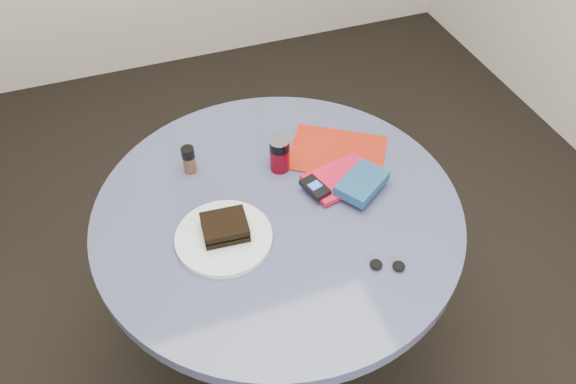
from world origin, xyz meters
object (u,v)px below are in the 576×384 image
object	(u,v)px
novel	(362,183)
sandwich	(225,227)
pepper_grinder	(189,160)
plate	(224,238)
soda_can	(280,154)
mp3_player	(315,187)
table	(278,245)
headphones	(387,265)
magazine	(337,153)
red_book	(341,179)

from	to	relation	value
novel	sandwich	bearing A→B (deg)	150.24
pepper_grinder	plate	bearing A→B (deg)	-85.38
soda_can	mp3_player	xyz separation A→B (m)	(0.06, -0.13, -0.03)
table	headphones	world-z (taller)	headphones
table	pepper_grinder	xyz separation A→B (m)	(-0.19, 0.22, 0.21)
pepper_grinder	soda_can	bearing A→B (deg)	-17.27
novel	pepper_grinder	bearing A→B (deg)	116.57
magazine	novel	world-z (taller)	novel
pepper_grinder	headphones	size ratio (longest dim) A/B	0.93
soda_can	magazine	distance (m)	0.19
novel	table	bearing A→B (deg)	140.91
magazine	headphones	size ratio (longest dim) A/B	3.02
table	pepper_grinder	bearing A→B (deg)	130.46
sandwich	magazine	distance (m)	0.44
sandwich	novel	distance (m)	0.40
red_book	plate	bearing A→B (deg)	-176.79
plate	pepper_grinder	bearing A→B (deg)	94.62
table	plate	distance (m)	0.25
plate	sandwich	size ratio (longest dim) A/B	2.05
red_book	novel	size ratio (longest dim) A/B	1.32
soda_can	pepper_grinder	bearing A→B (deg)	162.73
sandwich	mp3_player	bearing A→B (deg)	12.82
plate	pepper_grinder	distance (m)	0.28
plate	novel	bearing A→B (deg)	5.16
soda_can	plate	bearing A→B (deg)	-137.57
pepper_grinder	novel	xyz separation A→B (m)	(0.43, -0.24, -0.01)
table	sandwich	bearing A→B (deg)	-162.64
magazine	novel	size ratio (longest dim) A/B	1.91
table	red_book	size ratio (longest dim) A/B	5.20
soda_can	headphones	xyz separation A→B (m)	(0.13, -0.42, -0.05)
soda_can	red_book	world-z (taller)	soda_can
headphones	table	bearing A→B (deg)	123.85
soda_can	red_book	bearing A→B (deg)	-38.20
novel	mp3_player	xyz separation A→B (m)	(-0.12, 0.03, -0.01)
sandwich	pepper_grinder	bearing A→B (deg)	96.36
soda_can	magazine	bearing A→B (deg)	0.83
sandwich	pepper_grinder	xyz separation A→B (m)	(-0.03, 0.27, 0.01)
mp3_player	pepper_grinder	bearing A→B (deg)	145.27
red_book	headphones	size ratio (longest dim) A/B	2.09
sandwich	magazine	bearing A→B (deg)	26.31
sandwich	pepper_grinder	size ratio (longest dim) A/B	1.42
soda_can	novel	world-z (taller)	soda_can
pepper_grinder	magazine	distance (m)	0.44
plate	headphones	size ratio (longest dim) A/B	2.71
table	pepper_grinder	world-z (taller)	pepper_grinder
pepper_grinder	novel	bearing A→B (deg)	-29.78
soda_can	red_book	distance (m)	0.19
sandwich	soda_can	bearing A→B (deg)	42.05
red_book	soda_can	bearing A→B (deg)	130.96
plate	magazine	bearing A→B (deg)	26.97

